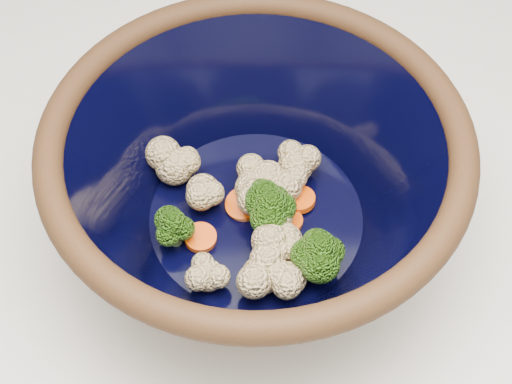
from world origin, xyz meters
name	(u,v)px	position (x,y,z in m)	size (l,w,h in m)	color
mixing_bowl	(256,182)	(-0.08, 0.12, 0.98)	(0.32, 0.32, 0.14)	black
vegetable_pile	(258,212)	(-0.08, 0.10, 0.95)	(0.15, 0.14, 0.05)	#608442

